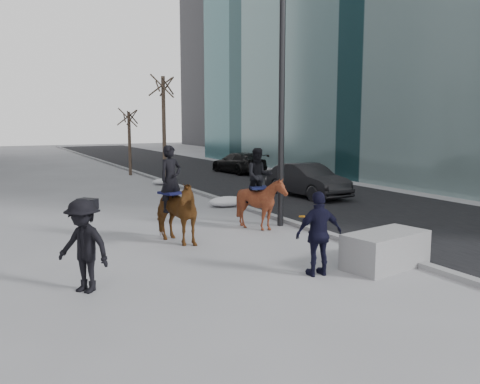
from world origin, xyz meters
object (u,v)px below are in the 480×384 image
planter (385,250)px  car_near (307,180)px  mounted_right (261,197)px  mounted_left (173,207)px

planter → car_near: car_near is taller
planter → mounted_right: bearing=96.3°
mounted_left → planter: bearing=-51.5°
planter → mounted_left: 5.41m
mounted_left → mounted_right: size_ratio=1.07×
planter → car_near: 10.38m
car_near → mounted_right: mounted_right is taller
car_near → mounted_right: 6.88m
planter → mounted_left: (-3.35, 4.21, 0.56)m
car_near → mounted_right: bearing=-139.8°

